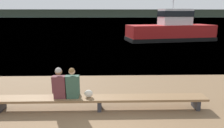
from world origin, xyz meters
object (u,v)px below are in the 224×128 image
person_left (60,85)px  shopping_bag (89,94)px  bench_main (99,99)px  tugboat_red (171,31)px  person_right (73,85)px

person_left → shopping_bag: 0.96m
bench_main → shopping_bag: bearing=178.0°
shopping_bag → tugboat_red: size_ratio=0.03×
shopping_bag → tugboat_red: 18.97m
person_right → bench_main: bearing=-0.8°
person_right → person_left: bearing=-179.7°
bench_main → tugboat_red: bearing=65.9°
person_left → shopping_bag: person_left is taller
bench_main → tugboat_red: size_ratio=0.66×
shopping_bag → tugboat_red: bearing=65.0°
shopping_bag → tugboat_red: tugboat_red is taller
person_left → shopping_bag: size_ratio=3.72×
person_left → tugboat_red: bearing=62.5°
shopping_bag → tugboat_red: (8.02, 17.18, 0.59)m
bench_main → person_right: bearing=179.2°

